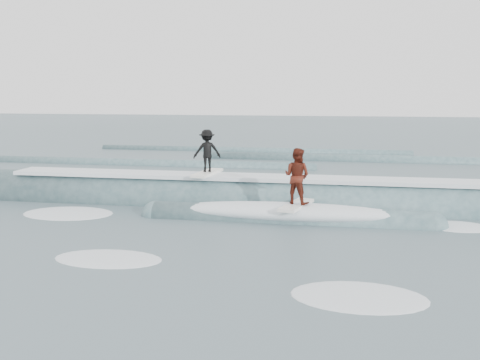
# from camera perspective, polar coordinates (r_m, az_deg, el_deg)

# --- Properties ---
(ground) EXTENTS (160.00, 160.00, 0.00)m
(ground) POSITION_cam_1_polar(r_m,az_deg,el_deg) (15.81, -2.16, -5.83)
(ground) COLOR #3A5254
(ground) RESTS_ON ground
(breaking_wave) EXTENTS (22.85, 3.82, 2.09)m
(breaking_wave) POSITION_cam_1_polar(r_m,az_deg,el_deg) (19.51, 1.11, -2.76)
(breaking_wave) COLOR #36545C
(breaking_wave) RESTS_ON ground
(surfer_black) EXTENTS (1.16, 2.05, 1.67)m
(surfer_black) POSITION_cam_1_polar(r_m,az_deg,el_deg) (19.85, -3.53, 2.88)
(surfer_black) COLOR white
(surfer_black) RESTS_ON ground
(surfer_red) EXTENTS (1.07, 2.07, 1.90)m
(surfer_red) POSITION_cam_1_polar(r_m,az_deg,el_deg) (17.20, 6.08, 0.14)
(surfer_red) COLOR white
(surfer_red) RESTS_ON ground
(whitewater) EXTENTS (15.34, 8.29, 0.10)m
(whitewater) POSITION_cam_1_polar(r_m,az_deg,el_deg) (14.59, -0.66, -7.13)
(whitewater) COLOR white
(whitewater) RESTS_ON ground
(far_swells) EXTENTS (37.26, 8.65, 0.80)m
(far_swells) POSITION_cam_1_polar(r_m,az_deg,el_deg) (33.05, 3.27, 2.16)
(far_swells) COLOR #36545C
(far_swells) RESTS_ON ground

